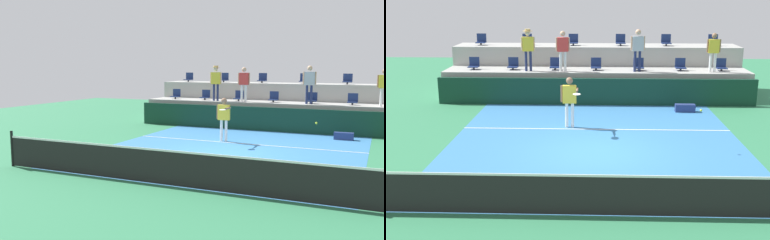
# 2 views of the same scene
# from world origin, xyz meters

# --- Properties ---
(ground_plane) EXTENTS (40.00, 40.00, 0.00)m
(ground_plane) POSITION_xyz_m (0.00, 0.00, 0.00)
(ground_plane) COLOR #2D754C
(court_inner_paint) EXTENTS (9.00, 10.00, 0.01)m
(court_inner_paint) POSITION_xyz_m (0.00, 1.00, 0.00)
(court_inner_paint) COLOR teal
(court_inner_paint) RESTS_ON ground_plane
(court_service_line) EXTENTS (9.00, 0.06, 0.00)m
(court_service_line) POSITION_xyz_m (0.00, 2.40, 0.01)
(court_service_line) COLOR white
(court_service_line) RESTS_ON ground_plane
(tennis_net) EXTENTS (10.48, 0.08, 1.07)m
(tennis_net) POSITION_xyz_m (0.00, -4.00, 0.50)
(tennis_net) COLOR black
(tennis_net) RESTS_ON ground_plane
(sponsor_backboard) EXTENTS (13.00, 0.16, 1.10)m
(sponsor_backboard) POSITION_xyz_m (0.00, 6.00, 0.55)
(sponsor_backboard) COLOR #0F3323
(sponsor_backboard) RESTS_ON ground_plane
(seating_tier_lower) EXTENTS (13.00, 1.80, 1.25)m
(seating_tier_lower) POSITION_xyz_m (0.00, 7.30, 0.62)
(seating_tier_lower) COLOR #9E9E99
(seating_tier_lower) RESTS_ON ground_plane
(seating_tier_upper) EXTENTS (13.00, 1.80, 2.10)m
(seating_tier_upper) POSITION_xyz_m (0.00, 9.10, 1.05)
(seating_tier_upper) COLOR #9E9E99
(seating_tier_upper) RESTS_ON ground_plane
(stadium_chair_lower_far_left) EXTENTS (0.44, 0.40, 0.52)m
(stadium_chair_lower_far_left) POSITION_xyz_m (-5.29, 7.23, 1.46)
(stadium_chair_lower_far_left) COLOR #2D2D33
(stadium_chair_lower_far_left) RESTS_ON seating_tier_lower
(stadium_chair_lower_left) EXTENTS (0.44, 0.40, 0.52)m
(stadium_chair_lower_left) POSITION_xyz_m (-3.58, 7.23, 1.46)
(stadium_chair_lower_left) COLOR #2D2D33
(stadium_chair_lower_left) RESTS_ON seating_tier_lower
(stadium_chair_lower_mid_left) EXTENTS (0.44, 0.40, 0.52)m
(stadium_chair_lower_mid_left) POSITION_xyz_m (-1.76, 7.23, 1.46)
(stadium_chair_lower_mid_left) COLOR #2D2D33
(stadium_chair_lower_mid_left) RESTS_ON seating_tier_lower
(stadium_chair_lower_center) EXTENTS (0.44, 0.40, 0.52)m
(stadium_chair_lower_center) POSITION_xyz_m (-0.01, 7.23, 1.46)
(stadium_chair_lower_center) COLOR #2D2D33
(stadium_chair_lower_center) RESTS_ON seating_tier_lower
(stadium_chair_lower_mid_right) EXTENTS (0.44, 0.40, 0.52)m
(stadium_chair_lower_mid_right) POSITION_xyz_m (1.81, 7.23, 1.46)
(stadium_chair_lower_mid_right) COLOR #2D2D33
(stadium_chair_lower_mid_right) RESTS_ON seating_tier_lower
(stadium_chair_lower_right) EXTENTS (0.44, 0.40, 0.52)m
(stadium_chair_lower_right) POSITION_xyz_m (3.59, 7.23, 1.46)
(stadium_chair_lower_right) COLOR #2D2D33
(stadium_chair_lower_right) RESTS_ON seating_tier_lower
(stadium_chair_upper_far_left) EXTENTS (0.44, 0.40, 0.52)m
(stadium_chair_upper_far_left) POSITION_xyz_m (-5.35, 9.03, 2.31)
(stadium_chair_upper_far_left) COLOR #2D2D33
(stadium_chair_upper_far_left) RESTS_ON seating_tier_upper
(stadium_chair_upper_left) EXTENTS (0.44, 0.40, 0.52)m
(stadium_chair_upper_left) POSITION_xyz_m (-3.21, 9.03, 2.31)
(stadium_chair_upper_left) COLOR #2D2D33
(stadium_chair_upper_left) RESTS_ON seating_tier_upper
(stadium_chair_upper_mid_left) EXTENTS (0.44, 0.40, 0.52)m
(stadium_chair_upper_mid_left) POSITION_xyz_m (-1.06, 9.03, 2.31)
(stadium_chair_upper_mid_left) COLOR #2D2D33
(stadium_chair_upper_mid_left) RESTS_ON seating_tier_upper
(stadium_chair_upper_mid_right) EXTENTS (0.44, 0.40, 0.52)m
(stadium_chair_upper_mid_right) POSITION_xyz_m (1.11, 9.03, 2.31)
(stadium_chair_upper_mid_right) COLOR #2D2D33
(stadium_chair_upper_mid_right) RESTS_ON seating_tier_upper
(stadium_chair_upper_right) EXTENTS (0.44, 0.40, 0.52)m
(stadium_chair_upper_right) POSITION_xyz_m (3.20, 9.03, 2.31)
(stadium_chair_upper_right) COLOR #2D2D33
(stadium_chair_upper_right) RESTS_ON seating_tier_upper
(tennis_player) EXTENTS (0.71, 1.20, 1.74)m
(tennis_player) POSITION_xyz_m (-0.89, 2.61, 1.07)
(tennis_player) COLOR white
(tennis_player) RESTS_ON ground_plane
(spectator_with_hat) EXTENTS (0.60, 0.48, 1.76)m
(spectator_with_hat) POSITION_xyz_m (-2.86, 6.85, 2.33)
(spectator_with_hat) COLOR navy
(spectator_with_hat) RESTS_ON seating_tier_lower
(spectator_in_grey) EXTENTS (0.59, 0.26, 1.68)m
(spectator_in_grey) POSITION_xyz_m (-1.40, 6.85, 2.26)
(spectator_in_grey) COLOR white
(spectator_in_grey) RESTS_ON seating_tier_lower
(spectator_in_white) EXTENTS (0.61, 0.27, 1.76)m
(spectator_in_white) POSITION_xyz_m (1.72, 6.85, 2.32)
(spectator_in_white) COLOR navy
(spectator_in_white) RESTS_ON seating_tier_lower
(spectator_leaning_on_rail) EXTENTS (0.57, 0.23, 1.62)m
(spectator_leaning_on_rail) POSITION_xyz_m (4.85, 6.85, 2.22)
(spectator_leaning_on_rail) COLOR white
(spectator_leaning_on_rail) RESTS_ON seating_tier_lower
(tennis_ball) EXTENTS (0.07, 0.07, 0.07)m
(tennis_ball) POSITION_xyz_m (3.00, 0.24, 1.23)
(tennis_ball) COLOR #CCE033
(equipment_bag) EXTENTS (0.76, 0.28, 0.30)m
(equipment_bag) POSITION_xyz_m (3.45, 4.95, 0.15)
(equipment_bag) COLOR navy
(equipment_bag) RESTS_ON ground_plane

